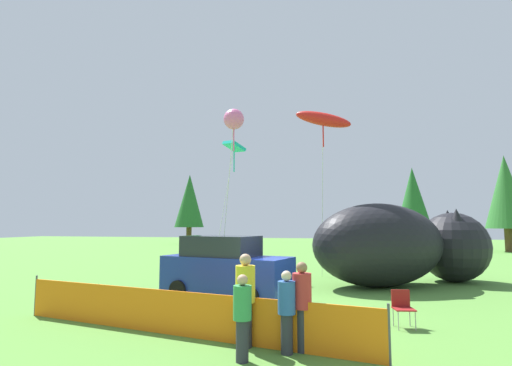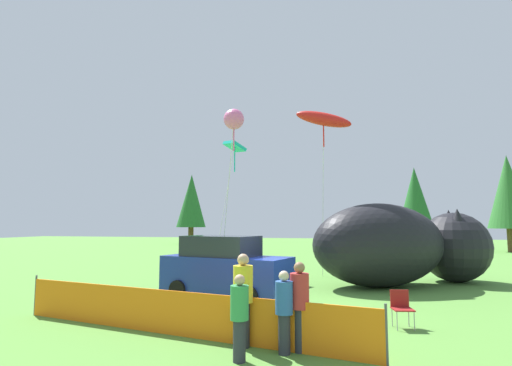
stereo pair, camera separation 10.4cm
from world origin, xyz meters
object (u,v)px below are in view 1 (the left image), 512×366
object	(u,v)px
spectator_in_white_shirt	(245,296)
spectator_in_yellow_shirt	(242,314)
folding_chair	(402,305)
inflatable_cat	(400,247)
parked_car	(225,268)
kite_pink_octopus	(234,120)
spectator_in_grey_shirt	(287,308)
spectator_in_red_shirt	(302,302)
kite_teal_diamond	(234,148)
kite_red_lizard	(323,120)

from	to	relation	value
spectator_in_white_shirt	spectator_in_yellow_shirt	distance (m)	0.90
folding_chair	inflatable_cat	distance (m)	7.14
parked_car	kite_pink_octopus	bearing A→B (deg)	112.94
spectator_in_white_shirt	spectator_in_grey_shirt	xyz separation A→B (m)	(0.90, -0.24, -0.16)
inflatable_cat	spectator_in_grey_shirt	xyz separation A→B (m)	(-3.34, -9.64, -0.68)
spectator_in_red_shirt	kite_teal_diamond	bearing A→B (deg)	112.64
parked_car	spectator_in_white_shirt	bearing A→B (deg)	-54.17
inflatable_cat	spectator_in_red_shirt	size ratio (longest dim) A/B	4.66
spectator_in_yellow_shirt	spectator_in_grey_shirt	size ratio (longest dim) A/B	0.99
spectator_in_red_shirt	kite_pink_octopus	bearing A→B (deg)	116.13
folding_chair	kite_teal_diamond	xyz separation A→B (m)	(-6.74, 8.45, 5.78)
spectator_in_yellow_shirt	kite_pink_octopus	bearing A→B (deg)	107.19
inflatable_cat	kite_teal_diamond	size ratio (longest dim) A/B	1.22
spectator_in_yellow_shirt	kite_red_lizard	size ratio (longest dim) A/B	0.20
spectator_in_grey_shirt	kite_teal_diamond	world-z (taller)	kite_teal_diamond
kite_teal_diamond	kite_red_lizard	xyz separation A→B (m)	(4.50, -0.80, 1.01)
inflatable_cat	folding_chair	bearing A→B (deg)	-130.06
folding_chair	kite_pink_octopus	size ratio (longest dim) A/B	0.12
spectator_in_white_shirt	spectator_in_red_shirt	xyz separation A→B (m)	(1.18, -0.04, -0.08)
inflatable_cat	spectator_in_white_shirt	bearing A→B (deg)	-147.39
spectator_in_red_shirt	spectator_in_grey_shirt	bearing A→B (deg)	-144.35
spectator_in_red_shirt	kite_red_lizard	world-z (taller)	kite_red_lizard
inflatable_cat	spectator_in_white_shirt	distance (m)	10.33
spectator_in_white_shirt	kite_red_lizard	distance (m)	11.90
kite_red_lizard	parked_car	bearing A→B (deg)	-122.06
folding_chair	kite_red_lizard	bearing A→B (deg)	-173.92
parked_car	kite_pink_octopus	distance (m)	6.02
parked_car	kite_red_lizard	distance (m)	8.61
kite_teal_diamond	kite_pink_octopus	distance (m)	4.01
spectator_in_grey_shirt	kite_red_lizard	distance (m)	12.14
inflatable_cat	parked_car	bearing A→B (deg)	-178.18
spectator_in_yellow_shirt	kite_red_lizard	distance (m)	12.72
spectator_in_white_shirt	spectator_in_red_shirt	bearing A→B (deg)	-2.00
spectator_in_red_shirt	folding_chair	bearing A→B (deg)	47.77
inflatable_cat	spectator_in_grey_shirt	bearing A→B (deg)	-142.21
parked_car	inflatable_cat	size ratio (longest dim) A/B	0.57
spectator_in_yellow_shirt	folding_chair	bearing A→B (deg)	45.25
spectator_in_white_shirt	spectator_in_grey_shirt	world-z (taller)	spectator_in_white_shirt
folding_chair	spectator_in_yellow_shirt	xyz separation A→B (m)	(-3.22, -3.25, 0.33)
kite_teal_diamond	kite_pink_octopus	size ratio (longest dim) A/B	0.94
parked_car	kite_pink_octopus	xyz separation A→B (m)	(-0.29, 1.94, 5.69)
spectator_in_grey_shirt	folding_chair	bearing A→B (deg)	46.61
kite_pink_octopus	kite_red_lizard	bearing A→B (deg)	41.71
parked_car	kite_teal_diamond	size ratio (longest dim) A/B	0.70
inflatable_cat	spectator_in_white_shirt	xyz separation A→B (m)	(-4.24, -9.40, -0.52)
kite_teal_diamond	kite_red_lizard	bearing A→B (deg)	-10.03
spectator_in_yellow_shirt	spectator_in_red_shirt	distance (m)	1.32
folding_chair	kite_red_lizard	world-z (taller)	kite_red_lizard
parked_car	kite_red_lizard	world-z (taller)	kite_red_lizard
folding_chair	inflatable_cat	world-z (taller)	inflatable_cat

